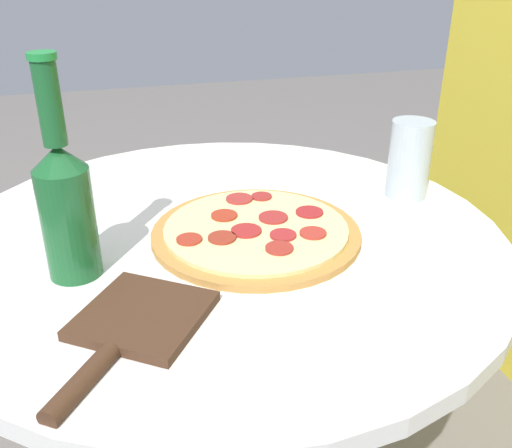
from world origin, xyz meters
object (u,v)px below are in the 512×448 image
(pizza, at_px, (256,231))
(drinking_glass, at_px, (409,159))
(beer_bottle, at_px, (66,202))
(pizza_paddle, at_px, (133,327))

(pizza, distance_m, drinking_glass, 0.30)
(beer_bottle, distance_m, pizza_paddle, 0.18)
(beer_bottle, xyz_separation_m, pizza_paddle, (0.14, 0.06, -0.09))
(drinking_glass, bearing_deg, beer_bottle, -78.23)
(pizza, height_order, pizza_paddle, pizza)
(beer_bottle, bearing_deg, pizza, 98.11)
(pizza_paddle, bearing_deg, pizza, 168.82)
(pizza, bearing_deg, drinking_glass, 104.94)
(pizza, relative_size, pizza_paddle, 1.28)
(pizza_paddle, xyz_separation_m, drinking_glass, (-0.26, 0.47, 0.06))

